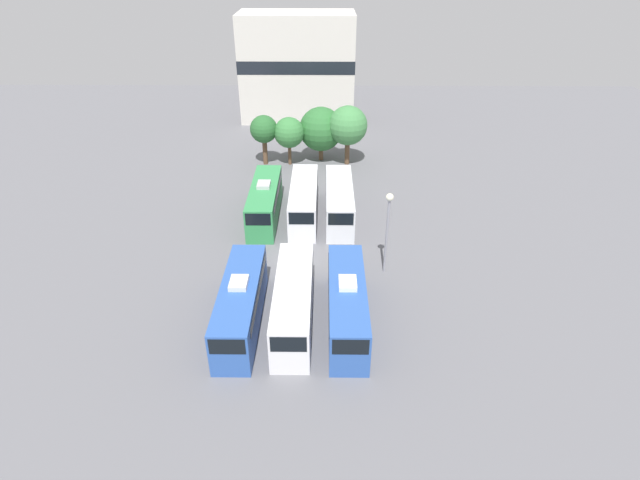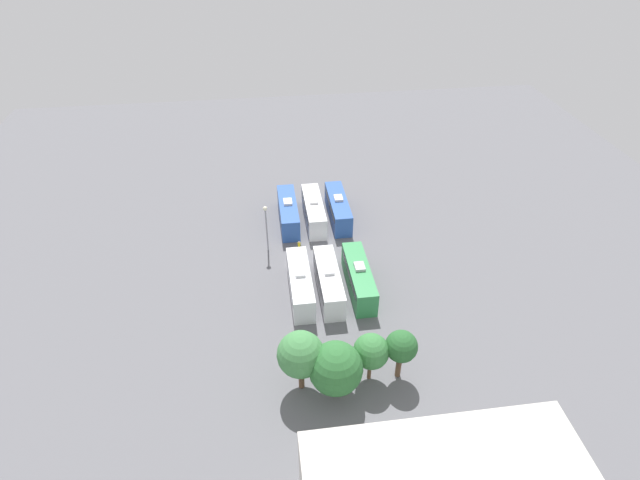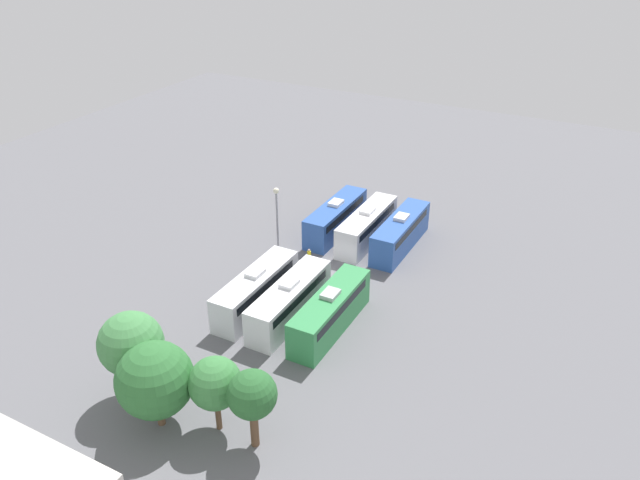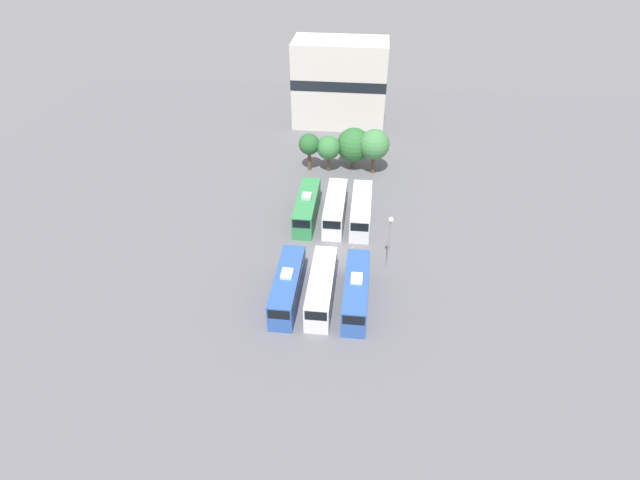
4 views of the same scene
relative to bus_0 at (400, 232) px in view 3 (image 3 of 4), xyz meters
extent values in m
plane|color=slate|center=(3.66, 7.97, -1.79)|extent=(117.95, 117.95, 0.00)
cube|color=#2D56A8|center=(0.00, -0.03, -0.16)|extent=(2.50, 10.36, 3.27)
cube|color=black|center=(0.00, 0.23, 0.76)|extent=(2.54, 8.80, 0.72)
cube|color=black|center=(0.00, -5.20, 0.75)|extent=(2.20, 0.08, 1.14)
cube|color=silver|center=(0.00, -0.03, 1.65)|extent=(1.20, 1.60, 0.35)
cube|color=silver|center=(3.63, 0.21, -0.16)|extent=(2.50, 10.36, 3.27)
cube|color=black|center=(3.63, 0.47, 0.76)|extent=(2.54, 8.80, 0.72)
cube|color=black|center=(3.63, -4.96, 0.75)|extent=(2.20, 0.08, 1.14)
cube|color=white|center=(3.63, 0.21, 1.65)|extent=(1.20, 1.60, 0.35)
cube|color=#2D56A8|center=(7.33, 0.02, -0.16)|extent=(2.50, 10.36, 3.27)
cube|color=black|center=(7.33, 0.28, 0.76)|extent=(2.54, 8.80, 0.72)
cube|color=black|center=(7.33, -5.15, 0.75)|extent=(2.20, 0.08, 1.14)
cube|color=white|center=(7.33, 0.02, 1.65)|extent=(1.20, 1.60, 0.35)
cube|color=#338C4C|center=(0.01, 15.66, -0.16)|extent=(2.50, 10.36, 3.27)
cube|color=black|center=(0.01, 15.92, 0.76)|extent=(2.54, 8.80, 0.72)
cube|color=black|center=(0.01, 10.49, 0.75)|extent=(2.20, 0.08, 1.14)
cube|color=#B2B2B7|center=(0.01, 15.66, 1.65)|extent=(1.20, 1.60, 0.35)
cube|color=white|center=(3.74, 15.87, -0.16)|extent=(2.50, 10.36, 3.27)
cube|color=black|center=(3.74, 16.13, 0.76)|extent=(2.54, 8.80, 0.72)
cube|color=black|center=(3.74, 10.70, 0.75)|extent=(2.20, 0.08, 1.14)
cube|color=silver|center=(3.74, 15.87, 1.65)|extent=(1.20, 1.60, 0.35)
cube|color=silver|center=(7.16, 15.78, -0.16)|extent=(2.50, 10.36, 3.27)
cube|color=black|center=(7.16, 16.04, 0.76)|extent=(2.54, 8.80, 0.72)
cube|color=black|center=(7.16, 10.61, 0.75)|extent=(2.20, 0.08, 1.14)
cube|color=silver|center=(7.16, 15.78, 1.65)|extent=(1.20, 1.60, 0.35)
cylinder|color=gold|center=(6.49, 7.46, -1.01)|extent=(0.36, 0.36, 1.56)
sphere|color=tan|center=(6.49, 7.46, -0.11)|extent=(0.24, 0.24, 0.24)
cylinder|color=gray|center=(10.62, 6.47, 1.46)|extent=(0.20, 0.20, 6.51)
sphere|color=#EAE5C6|center=(10.62, 6.47, 4.90)|extent=(0.60, 0.60, 0.60)
cylinder|color=brown|center=(-1.39, 29.16, -0.20)|extent=(0.56, 0.56, 3.18)
sphere|color=#28602D|center=(-1.39, 29.16, 2.51)|extent=(3.21, 3.21, 3.21)
cylinder|color=brown|center=(1.56, 29.07, -0.45)|extent=(0.40, 0.40, 2.68)
sphere|color=#387A3D|center=(1.56, 29.07, 2.13)|extent=(3.56, 3.56, 3.56)
cylinder|color=brown|center=(5.27, 30.58, -0.78)|extent=(0.53, 0.53, 2.03)
sphere|color=#2D6B33|center=(5.27, 30.58, 2.06)|extent=(5.20, 5.20, 5.20)
cylinder|color=brown|center=(8.41, 29.24, -0.22)|extent=(0.57, 0.57, 3.15)
sphere|color=#428447|center=(8.41, 29.24, 2.95)|extent=(4.54, 4.54, 4.54)
camera|label=1|loc=(5.73, -27.14, 21.39)|focal=28.00mm
camera|label=2|loc=(10.74, 60.53, 39.40)|focal=28.00mm
camera|label=3|loc=(-18.89, 53.21, 29.55)|focal=35.00mm
camera|label=4|loc=(7.86, -39.34, 35.51)|focal=28.00mm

